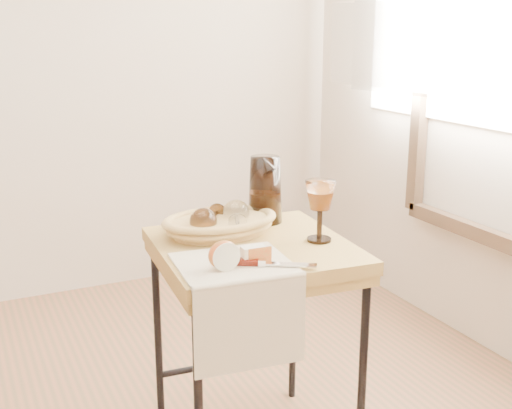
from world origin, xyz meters
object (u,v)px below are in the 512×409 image
goblet_lying_a (210,218)px  table_knife (265,262)px  side_table (253,351)px  goblet_lying_b (237,217)px  tea_towel (234,264)px  pitcher (265,189)px  bread_basket (220,226)px  apple_half (223,255)px  wine_goblet (320,211)px

goblet_lying_a → table_knife: size_ratio=0.56×
side_table → goblet_lying_b: goblet_lying_b is taller
tea_towel → pitcher: bearing=57.4°
side_table → bread_basket: size_ratio=2.18×
goblet_lying_b → pitcher: size_ratio=0.53×
tea_towel → side_table: bearing=54.1°
apple_half → bread_basket: bearing=66.8°
side_table → wine_goblet: wine_goblet is taller
tea_towel → pitcher: size_ratio=1.16×
bread_basket → wine_goblet: wine_goblet is taller
tea_towel → pitcher: (0.25, 0.31, 0.10)m
side_table → table_knife: 0.41m
bread_basket → pitcher: pitcher is taller
wine_goblet → bread_basket: bearing=142.9°
apple_half → side_table: bearing=43.1°
tea_towel → wine_goblet: 0.32m
side_table → goblet_lying_a: size_ratio=5.15×
pitcher → apple_half: size_ratio=3.12×
goblet_lying_b → apple_half: size_ratio=1.67×
goblet_lying_a → goblet_lying_b: size_ratio=0.99×
pitcher → wine_goblet: 0.25m
wine_goblet → apple_half: wine_goblet is taller
table_knife → goblet_lying_b: bearing=111.8°
goblet_lying_b → table_knife: goblet_lying_b is taller
table_knife → goblet_lying_a: bearing=125.8°
tea_towel → wine_goblet: bearing=19.2°
bread_basket → goblet_lying_b: goblet_lying_b is taller
wine_goblet → apple_half: 0.36m
goblet_lying_b → wine_goblet: 0.25m
tea_towel → table_knife: bearing=-33.8°
bread_basket → goblet_lying_b: size_ratio=2.33×
goblet_lying_b → wine_goblet: (0.19, -0.16, 0.04)m
table_knife → pitcher: bearing=94.9°
goblet_lying_b → pitcher: bearing=-37.3°
goblet_lying_a → goblet_lying_b: (0.07, -0.03, 0.00)m
apple_half → pitcher: bearing=47.7°
goblet_lying_a → wine_goblet: size_ratio=0.73×
goblet_lying_a → table_knife: (0.03, -0.32, -0.04)m
wine_goblet → table_knife: wine_goblet is taller
pitcher → table_knife: size_ratio=1.05×
side_table → goblet_lying_b: bearing=94.6°
bread_basket → table_knife: 0.31m
apple_half → tea_towel: bearing=30.8°
tea_towel → goblet_lying_b: 0.26m
pitcher → apple_half: bearing=-152.2°
pitcher → table_knife: 0.42m
tea_towel → apple_half: (-0.04, -0.03, 0.04)m
tea_towel → goblet_lying_b: goblet_lying_b is taller
apple_half → table_knife: apple_half is taller
side_table → wine_goblet: (0.18, -0.06, 0.43)m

